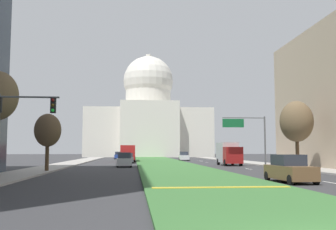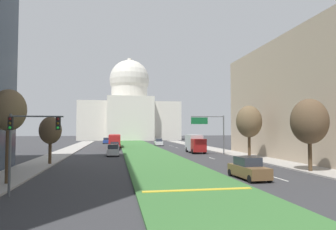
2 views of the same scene
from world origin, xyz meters
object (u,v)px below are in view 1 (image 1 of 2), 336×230
Objects in this scene: overhead_guide_sign at (249,131)px; street_tree_left_mid at (48,131)px; capitol_building at (148,119)px; box_truck_delivery at (229,153)px; sedan_distant at (128,158)px; sedan_very_far at (119,156)px; sedan_lead_stopped at (289,169)px; sedan_midblock at (124,160)px; city_bus at (128,152)px; traffic_light_near_left at (14,120)px; street_tree_right_mid at (296,122)px; sedan_far_horizon at (184,156)px.

street_tree_left_mid is (-23.23, -9.93, -0.61)m from overhead_guide_sign.
overhead_guide_sign reaches higher than street_tree_left_mid.
capitol_building is 71.52m from box_truck_delivery.
capitol_building reaches higher than sedan_distant.
box_truck_delivery reaches higher than sedan_very_far.
street_tree_left_mid is at bearing 144.27° from sedan_lead_stopped.
capitol_building is at bearing 85.45° from sedan_midblock.
city_bus is (-0.04, 8.40, 0.99)m from sedan_distant.
traffic_light_near_left is 37.61m from box_truck_delivery.
overhead_guide_sign is at bearing 79.34° from sedan_lead_stopped.
street_tree_left_mid is 0.89× the size of box_truck_delivery.
traffic_light_near_left is 34.56m from overhead_guide_sign.
street_tree_right_mid is (26.52, 2.75, 1.25)m from street_tree_left_mid.
sedan_far_horizon is at bearing -83.23° from capitol_building.
overhead_guide_sign is at bearing 114.59° from street_tree_right_mid.
traffic_light_near_left is at bearing -83.58° from street_tree_left_mid.
traffic_light_near_left is 1.25× the size of sedan_distant.
traffic_light_near_left reaches higher than sedan_far_horizon.
sedan_distant is (5.54, 41.86, -3.02)m from traffic_light_near_left.
sedan_very_far is 41.51m from box_truck_delivery.
street_tree_right_mid is 35.91m from city_bus.
overhead_guide_sign is (10.10, -74.95, -7.44)m from capitol_building.
street_tree_right_mid is 21.40m from sedan_midblock.
city_bus reaches higher than sedan_very_far.
street_tree_left_mid is 26.30m from box_truck_delivery.
street_tree_right_mid reaches higher than traffic_light_near_left.
city_bus reaches higher than sedan_midblock.
sedan_distant is at bearing -95.35° from capitol_building.
sedan_far_horizon is at bearing 102.36° from street_tree_right_mid.
sedan_very_far is (-18.15, 42.74, -3.85)m from overhead_guide_sign.
overhead_guide_sign is 1.52× the size of sedan_very_far.
traffic_light_near_left is at bearing -96.25° from city_bus.
traffic_light_near_left reaches higher than sedan_distant.
sedan_very_far is at bearing 101.72° from sedan_lead_stopped.
sedan_lead_stopped is at bearing -64.71° from sedan_midblock.
sedan_distant is at bearing 106.55° from sedan_lead_stopped.
traffic_light_near_left reaches higher than sedan_midblock.
street_tree_left_mid is 1.34× the size of sedan_midblock.
sedan_distant is 0.38× the size of city_bus.
capitol_building is 3.54× the size of city_bus.
traffic_light_near_left is at bearing -121.77° from box_truck_delivery.
sedan_lead_stopped reaches higher than sedan_distant.
traffic_light_near_left reaches higher than city_bus.
street_tree_right_mid is 54.51m from sedan_very_far.
sedan_lead_stopped is 47.89m from city_bus.
sedan_midblock is 30.19m from sedan_far_horizon.
sedan_lead_stopped is 67.61m from sedan_very_far.
overhead_guide_sign is 21.85m from sedan_distant.
sedan_far_horizon is (-0.22, 52.45, -0.03)m from sedan_lead_stopped.
sedan_far_horizon is 1.12× the size of sedan_very_far.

